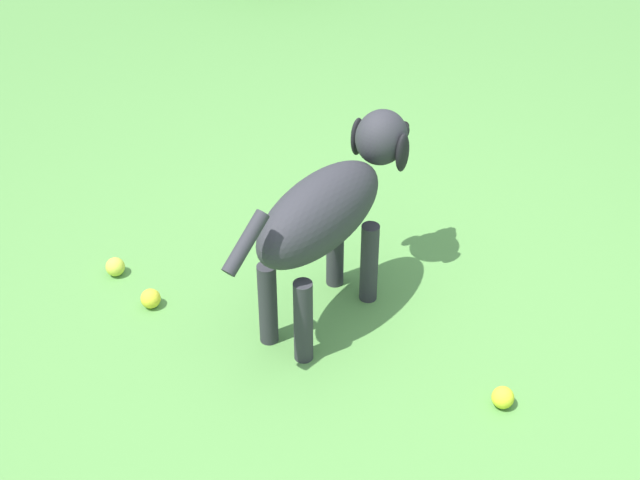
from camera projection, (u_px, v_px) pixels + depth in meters
name	position (u px, v px, depth m)	size (l,w,h in m)	color
ground	(376.00, 350.00, 2.80)	(14.00, 14.00, 0.00)	#548C42
dog	(330.00, 208.00, 2.72)	(0.85, 0.42, 0.61)	#2D2D33
tennis_ball_0	(115.00, 267.00, 3.09)	(0.07, 0.07, 0.07)	#C7D541
tennis_ball_1	(151.00, 298.00, 2.95)	(0.07, 0.07, 0.07)	yellow
tennis_ball_2	(503.00, 397.00, 2.60)	(0.07, 0.07, 0.07)	yellow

